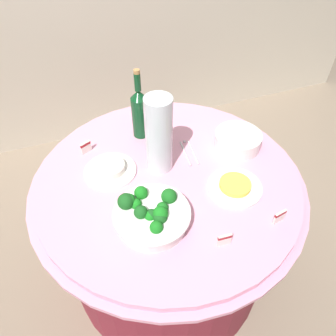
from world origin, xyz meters
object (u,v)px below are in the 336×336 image
Objects in this scene: decorative_fruit_vase at (159,138)px; food_plate_rice at (110,169)px; food_plate_fried_egg at (235,186)px; label_placard_mid at (86,147)px; serving_tongs at (189,152)px; label_placard_rear at (224,240)px; plate_stack at (238,140)px; label_placard_front at (280,216)px; wine_bottle at (140,112)px; broccoli_bowl at (151,215)px.

decorative_fruit_vase is 1.55× the size of food_plate_rice.
label_placard_mid reaches higher than food_plate_fried_egg.
label_placard_rear reaches higher than serving_tongs.
plate_stack is at bearing -9.09° from serving_tongs.
label_placard_front reaches higher than serving_tongs.
decorative_fruit_vase is 0.47m from label_placard_rear.
label_placard_rear is at bearing -59.04° from food_plate_rice.
food_plate_fried_egg is 4.00× the size of label_placard_rear.
food_plate_rice is 4.00× the size of label_placard_mid.
wine_bottle is at bearing 148.87° from plate_stack.
serving_tongs is at bearing 0.03° from food_plate_rice.
broccoli_bowl is 5.09× the size of label_placard_front.
wine_bottle is at bearing 93.07° from decorative_fruit_vase.
broccoli_bowl is 0.52m from wine_bottle.
broccoli_bowl is 0.41m from serving_tongs.
plate_stack is 0.58m from food_plate_rice.
label_placard_front is at bearing -41.50° from food_plate_rice.
broccoli_bowl is 0.37m from food_plate_fried_egg.
label_placard_front reaches higher than food_plate_fried_egg.
food_plate_rice is at bearing -65.97° from label_placard_mid.
food_plate_rice is (-0.36, -0.00, 0.01)m from serving_tongs.
plate_stack is 0.95× the size of food_plate_rice.
food_plate_rice is (-0.08, 0.30, -0.03)m from broccoli_bowl.
label_placard_rear is (-0.07, -0.48, 0.03)m from serving_tongs.
plate_stack is at bearing 28.24° from broccoli_bowl.
decorative_fruit_vase is at bearing 100.30° from label_placard_rear.
label_placard_mid is (-0.07, 0.16, 0.01)m from food_plate_rice.
broccoli_bowl is 0.82× the size of decorative_fruit_vase.
broccoli_bowl is at bearing 160.13° from label_placard_front.
label_placard_front is at bearing -46.34° from label_placard_mid.
broccoli_bowl reaches higher than food_plate_rice.
food_plate_fried_egg is at bearing -43.02° from decorative_fruit_vase.
plate_stack is (0.50, 0.27, -0.01)m from broccoli_bowl.
serving_tongs is at bearing 109.43° from label_placard_front.
decorative_fruit_vase is (-0.37, -0.00, 0.12)m from plate_stack.
wine_bottle is 6.11× the size of label_placard_front.
wine_bottle is 0.99× the size of decorative_fruit_vase.
serving_tongs is at bearing 170.91° from plate_stack.
food_plate_fried_egg is 0.27m from label_placard_rear.
plate_stack reaches higher than label_placard_mid.
label_placard_mid is 0.74m from label_placard_rear.
broccoli_bowl is at bearing 139.14° from label_placard_rear.
food_plate_fried_egg is (0.37, 0.04, -0.03)m from broccoli_bowl.
food_plate_rice is 1.00× the size of food_plate_fried_egg.
plate_stack reaches higher than label_placard_rear.
serving_tongs is 0.49m from label_placard_front.
label_placard_rear is (-0.23, -0.02, 0.00)m from label_placard_front.
label_placard_rear is at bearing -40.86° from broccoli_bowl.
label_placard_mid and label_placard_rear have the same top height.
wine_bottle is 0.24m from decorative_fruit_vase.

